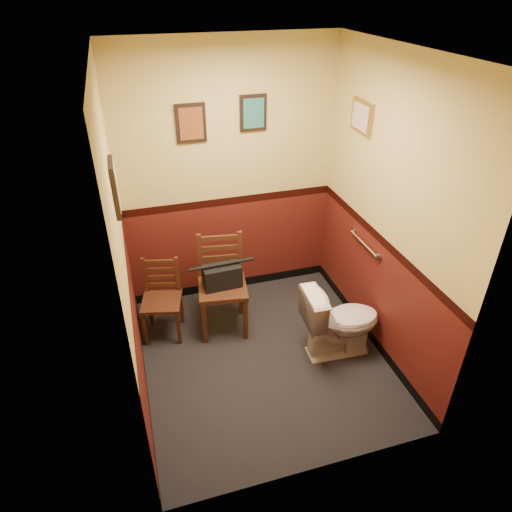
% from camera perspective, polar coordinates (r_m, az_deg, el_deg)
% --- Properties ---
extents(floor, '(2.20, 2.40, 0.00)m').
position_cam_1_polar(floor, '(4.47, 0.94, -12.62)').
color(floor, black).
rests_on(floor, ground).
extents(ceiling, '(2.20, 2.40, 0.00)m').
position_cam_1_polar(ceiling, '(3.21, 1.40, 24.19)').
color(ceiling, silver).
rests_on(ceiling, ground).
extents(wall_back, '(2.20, 0.00, 2.70)m').
position_cam_1_polar(wall_back, '(4.69, -3.36, 9.55)').
color(wall_back, '#4C1611').
rests_on(wall_back, ground).
extents(wall_front, '(2.20, 0.00, 2.70)m').
position_cam_1_polar(wall_front, '(2.73, 8.82, -9.22)').
color(wall_front, '#4C1611').
rests_on(wall_front, ground).
extents(wall_left, '(0.00, 2.40, 2.70)m').
position_cam_1_polar(wall_left, '(3.52, -16.23, 0.07)').
color(wall_left, '#4C1611').
rests_on(wall_left, ground).
extents(wall_right, '(0.00, 2.40, 2.70)m').
position_cam_1_polar(wall_right, '(4.08, 16.06, 4.73)').
color(wall_right, '#4C1611').
rests_on(wall_right, ground).
extents(grab_bar, '(0.05, 0.56, 0.06)m').
position_cam_1_polar(grab_bar, '(4.44, 13.36, 1.54)').
color(grab_bar, silver).
rests_on(grab_bar, wall_right).
extents(framed_print_back_a, '(0.28, 0.04, 0.36)m').
position_cam_1_polar(framed_print_back_a, '(4.42, -8.14, 16.10)').
color(framed_print_back_a, black).
rests_on(framed_print_back_a, wall_back).
extents(framed_print_back_b, '(0.26, 0.04, 0.34)m').
position_cam_1_polar(framed_print_back_b, '(4.53, -0.34, 17.45)').
color(framed_print_back_b, black).
rests_on(framed_print_back_b, wall_back).
extents(framed_print_left, '(0.04, 0.30, 0.38)m').
position_cam_1_polar(framed_print_left, '(3.38, -17.23, 8.20)').
color(framed_print_left, black).
rests_on(framed_print_left, wall_left).
extents(framed_print_right, '(0.04, 0.34, 0.28)m').
position_cam_1_polar(framed_print_right, '(4.31, 13.08, 16.61)').
color(framed_print_right, olive).
rests_on(framed_print_right, wall_right).
extents(toilet, '(0.76, 0.45, 0.72)m').
position_cam_1_polar(toilet, '(4.37, 10.52, -8.03)').
color(toilet, white).
rests_on(toilet, floor).
extents(toilet_brush, '(0.12, 0.12, 0.41)m').
position_cam_1_polar(toilet_brush, '(4.69, 13.01, -9.95)').
color(toilet_brush, silver).
rests_on(toilet_brush, floor).
extents(chair_left, '(0.45, 0.45, 0.80)m').
position_cam_1_polar(chair_left, '(4.59, -11.66, -5.30)').
color(chair_left, '#4F2917').
rests_on(chair_left, floor).
extents(chair_right, '(0.53, 0.53, 1.00)m').
position_cam_1_polar(chair_right, '(4.54, -4.24, -3.61)').
color(chair_right, '#4F2917').
rests_on(chair_right, floor).
extents(handbag, '(0.37, 0.20, 0.27)m').
position_cam_1_polar(handbag, '(4.42, -4.27, -2.50)').
color(handbag, black).
rests_on(handbag, chair_right).
extents(tp_stack, '(0.20, 0.11, 0.18)m').
position_cam_1_polar(tp_stack, '(5.22, -3.20, -3.99)').
color(tp_stack, silver).
rests_on(tp_stack, floor).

